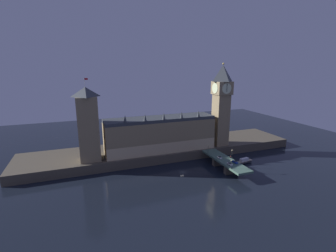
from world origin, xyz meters
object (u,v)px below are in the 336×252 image
object	(u,v)px
pedestrian_near_rail	(232,167)
street_lamp_mid	(232,153)
victoria_tower	(88,124)
car_southbound_lead	(235,162)
street_lamp_near	(231,163)
boat_downstream	(244,162)
car_northbound_lead	(220,157)
clock_tower	(221,103)
car_northbound_trail	(230,164)
pedestrian_mid_walk	(230,157)
street_lamp_far	(208,148)

from	to	relation	value
pedestrian_near_rail	street_lamp_mid	world-z (taller)	street_lamp_mid
victoria_tower	pedestrian_near_rail	world-z (taller)	victoria_tower
car_southbound_lead	street_lamp_near	size ratio (longest dim) A/B	0.74
street_lamp_near	boat_downstream	xyz separation A→B (m)	(24.28, 17.97, -9.21)
car_northbound_lead	clock_tower	bearing A→B (deg)	58.60
clock_tower	car_northbound_trail	bearing A→B (deg)	-113.20
car_northbound_lead	boat_downstream	distance (m)	22.25
car_northbound_trail	boat_downstream	bearing A→B (deg)	29.90
victoria_tower	pedestrian_mid_walk	bearing A→B (deg)	-18.99
street_lamp_near	victoria_tower	bearing A→B (deg)	149.92
car_southbound_lead	street_lamp_far	xyz separation A→B (m)	(-7.89, 22.52, 3.59)
car_southbound_lead	street_lamp_mid	bearing A→B (deg)	69.63
car_southbound_lead	boat_downstream	xyz separation A→B (m)	(16.38, 11.05, -6.24)
victoria_tower	boat_downstream	distance (m)	115.33
boat_downstream	victoria_tower	bearing A→B (deg)	164.36
boat_downstream	clock_tower	bearing A→B (deg)	97.54
pedestrian_mid_walk	boat_downstream	world-z (taller)	pedestrian_mid_walk
car_southbound_lead	street_lamp_mid	distance (m)	8.98
street_lamp_near	pedestrian_near_rail	bearing A→B (deg)	-16.82
victoria_tower	street_lamp_far	distance (m)	87.35
car_northbound_trail	street_lamp_near	world-z (taller)	street_lamp_near
street_lamp_mid	street_lamp_far	xyz separation A→B (m)	(-10.79, 14.72, 0.22)
street_lamp_far	clock_tower	bearing A→B (deg)	40.11
clock_tower	car_southbound_lead	distance (m)	53.85
car_southbound_lead	pedestrian_near_rail	xyz separation A→B (m)	(-7.49, -7.04, 0.24)
pedestrian_mid_walk	street_lamp_near	size ratio (longest dim) A/B	0.29
victoria_tower	pedestrian_near_rail	xyz separation A→B (m)	(83.20, -48.08, -24.13)
street_lamp_mid	pedestrian_near_rail	bearing A→B (deg)	-125.00
street_lamp_near	car_northbound_lead	bearing A→B (deg)	80.80
clock_tower	victoria_tower	world-z (taller)	clock_tower
victoria_tower	clock_tower	bearing A→B (deg)	-0.70
street_lamp_far	pedestrian_near_rail	bearing A→B (deg)	-89.22
victoria_tower	car_northbound_trail	distance (m)	98.65
car_northbound_lead	street_lamp_far	xyz separation A→B (m)	(-2.90, 11.55, 3.65)
car_northbound_lead	street_lamp_near	xyz separation A→B (m)	(-2.90, -17.89, 3.03)
pedestrian_mid_walk	street_lamp_near	bearing A→B (deg)	-123.18
pedestrian_near_rail	street_lamp_mid	size ratio (longest dim) A/B	0.28
car_northbound_lead	street_lamp_mid	world-z (taller)	street_lamp_mid
car_northbound_trail	street_lamp_near	bearing A→B (deg)	-117.03
victoria_tower	street_lamp_far	xyz separation A→B (m)	(82.80, -18.52, -20.78)
car_northbound_lead	pedestrian_near_rail	world-z (taller)	pedestrian_near_rail
street_lamp_near	street_lamp_far	xyz separation A→B (m)	(-0.00, 29.44, 0.62)
clock_tower	pedestrian_mid_walk	xyz separation A→B (m)	(-10.08, -30.80, -33.90)
victoria_tower	street_lamp_mid	bearing A→B (deg)	-19.55
pedestrian_near_rail	street_lamp_near	size ratio (longest dim) A/B	0.31
victoria_tower	boat_downstream	size ratio (longest dim) A/B	3.47
clock_tower	street_lamp_mid	world-z (taller)	clock_tower
pedestrian_near_rail	pedestrian_mid_walk	size ratio (longest dim) A/B	1.08
street_lamp_mid	street_lamp_near	bearing A→B (deg)	-126.25
boat_downstream	pedestrian_near_rail	bearing A→B (deg)	-142.85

